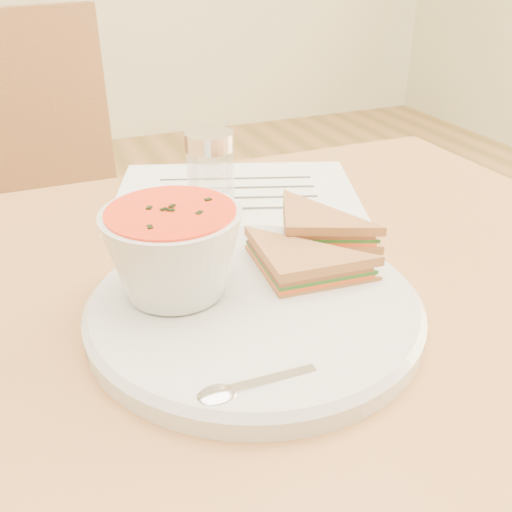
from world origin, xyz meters
name	(u,v)px	position (x,y,z in m)	size (l,w,h in m)	color
chair_far	(63,306)	(-0.13, 0.47, 0.48)	(0.42, 0.42, 0.95)	brown
plate	(254,309)	(0.03, -0.05, 0.76)	(0.30, 0.30, 0.02)	silver
soup_bowl	(174,256)	(-0.03, -0.01, 0.81)	(0.12, 0.12, 0.08)	silver
sandwich_half_a	(279,290)	(0.05, -0.06, 0.78)	(0.10, 0.10, 0.03)	#C17B44
sandwich_half_b	(286,241)	(0.08, 0.00, 0.79)	(0.10, 0.10, 0.03)	#C17B44
spoon	(276,379)	(0.00, -0.16, 0.77)	(0.15, 0.03, 0.01)	silver
paper_menu	(237,194)	(0.12, 0.22, 0.75)	(0.32, 0.23, 0.00)	white
condiment_shaker	(211,175)	(0.06, 0.17, 0.80)	(0.06, 0.06, 0.11)	silver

